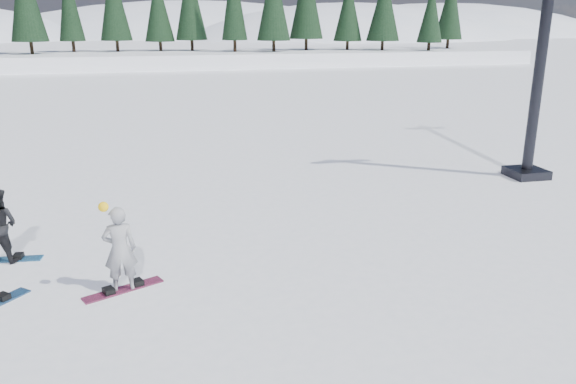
% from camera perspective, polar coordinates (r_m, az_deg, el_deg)
% --- Properties ---
extents(ground, '(420.00, 420.00, 0.00)m').
position_cam_1_polar(ground, '(11.83, -14.03, -7.52)').
color(ground, white).
rests_on(ground, ground).
extents(alpine_backdrop, '(412.50, 227.00, 53.20)m').
position_cam_1_polar(alpine_backdrop, '(201.22, -18.11, 10.77)').
color(alpine_backdrop, white).
rests_on(alpine_backdrop, ground).
extents(lift_tower, '(2.02, 1.13, 7.34)m').
position_cam_1_polar(lift_tower, '(19.12, 24.03, 10.08)').
color(lift_tower, black).
rests_on(lift_tower, ground).
extents(snowboarder_woman, '(0.63, 0.44, 1.79)m').
position_cam_1_polar(snowboarder_woman, '(10.71, -16.74, -5.55)').
color(snowboarder_woman, '#A8A9AD').
rests_on(snowboarder_woman, ground).
extents(snowboard_woman, '(1.49, 0.86, 0.03)m').
position_cam_1_polar(snowboard_woman, '(11.04, -16.36, -9.48)').
color(snowboard_woman, maroon).
rests_on(snowboard_woman, ground).
extents(snowboard_man, '(1.52, 0.47, 0.03)m').
position_cam_1_polar(snowboard_man, '(13.25, -26.83, -6.15)').
color(snowboard_man, '#1C669C').
rests_on(snowboard_man, ground).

